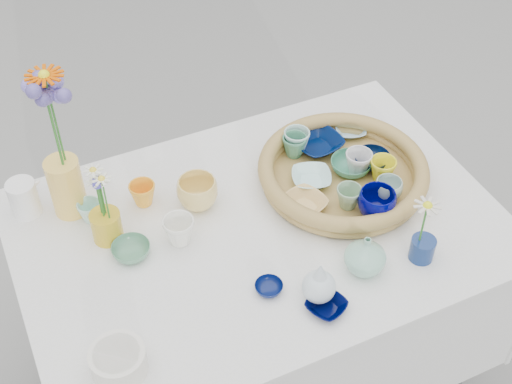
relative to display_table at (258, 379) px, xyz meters
name	(u,v)px	position (x,y,z in m)	size (l,w,h in m)	color
ground	(258,379)	(0.00, 0.00, 0.00)	(80.00, 80.00, 0.00)	gray
display_table	(258,379)	(0.00, 0.00, 0.00)	(1.26, 0.86, 0.77)	white
wicker_tray	(343,173)	(0.28, 0.05, 0.80)	(0.47, 0.47, 0.08)	olive
tray_ceramic_0	(317,143)	(0.28, 0.19, 0.80)	(0.14, 0.14, 0.03)	#01113C
tray_ceramic_1	(372,160)	(0.38, 0.07, 0.80)	(0.10, 0.10, 0.03)	#051233
tray_ceramic_2	(382,170)	(0.38, 0.00, 0.82)	(0.07, 0.07, 0.07)	yellow
tray_ceramic_3	(351,166)	(0.32, 0.07, 0.80)	(0.12, 0.12, 0.04)	#3F906D
tray_ceramic_4	(349,197)	(0.24, -0.05, 0.81)	(0.07, 0.07, 0.06)	#84AE84
tray_ceramic_5	(311,178)	(0.19, 0.07, 0.80)	(0.11, 0.11, 0.03)	#B8E9E3
tray_ceramic_6	(297,142)	(0.22, 0.21, 0.82)	(0.08, 0.08, 0.07)	silver
tray_ceramic_7	(358,163)	(0.33, 0.05, 0.82)	(0.08, 0.08, 0.07)	silver
tray_ceramic_8	(350,131)	(0.40, 0.21, 0.79)	(0.09, 0.09, 0.02)	#ADDEFF
tray_ceramic_9	(377,204)	(0.29, -0.11, 0.82)	(0.10, 0.10, 0.08)	#00015A
tray_ceramic_10	(304,204)	(0.13, -0.01, 0.80)	(0.11, 0.11, 0.03)	#E0B769
tray_ceramic_11	(388,190)	(0.35, -0.07, 0.81)	(0.08, 0.08, 0.06)	#A6C5B6
tray_ceramic_12	(294,146)	(0.20, 0.20, 0.82)	(0.07, 0.07, 0.07)	#428563
loose_ceramic_0	(143,194)	(-0.25, 0.21, 0.80)	(0.07, 0.07, 0.07)	#FFA726
loose_ceramic_1	(197,193)	(-0.12, 0.14, 0.81)	(0.11, 0.11, 0.09)	#F2D070
loose_ceramic_2	(131,250)	(-0.34, 0.04, 0.78)	(0.10, 0.10, 0.03)	#548B69
loose_ceramic_3	(179,231)	(-0.21, 0.04, 0.80)	(0.08, 0.08, 0.08)	white
loose_ceramic_4	(269,288)	(-0.07, -0.21, 0.78)	(0.07, 0.07, 0.02)	#061146
loose_ceramic_5	(90,211)	(-0.40, 0.21, 0.80)	(0.06, 0.06, 0.06)	#AFE6D3
loose_ceramic_6	(326,306)	(0.03, -0.31, 0.78)	(0.09, 0.09, 0.02)	black
fluted_bowl	(118,361)	(-0.46, -0.27, 0.80)	(0.12, 0.12, 0.06)	silver
bud_vase_paleblue	(319,281)	(0.03, -0.28, 0.83)	(0.08, 0.08, 0.13)	silver
bud_vase_seafoam	(366,254)	(0.17, -0.24, 0.82)	(0.10, 0.10, 0.11)	#8CC6AC
bud_vase_cobalt	(422,249)	(0.32, -0.27, 0.80)	(0.06, 0.06, 0.06)	navy
single_daisy	(423,223)	(0.31, -0.27, 0.89)	(0.08, 0.08, 0.14)	silver
tall_vase_yellow	(67,187)	(-0.43, 0.27, 0.85)	(0.09, 0.09, 0.17)	#FFCB55
gerbera	(55,120)	(-0.42, 0.27, 1.06)	(0.11, 0.11, 0.28)	#DD5400
hydrangea	(54,129)	(-0.43, 0.26, 1.05)	(0.09, 0.09, 0.32)	#584C96
white_pitcher	(24,198)	(-0.54, 0.31, 0.82)	(0.11, 0.08, 0.10)	white
daisy_cup	(107,226)	(-0.37, 0.13, 0.81)	(0.08, 0.08, 0.08)	gold
daisy_posy	(103,193)	(-0.36, 0.12, 0.92)	(0.08, 0.08, 0.15)	white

